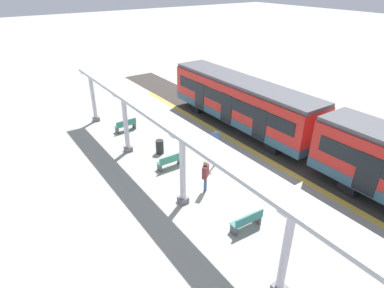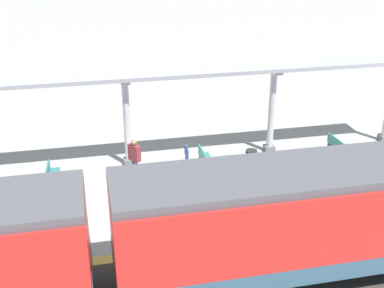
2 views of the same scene
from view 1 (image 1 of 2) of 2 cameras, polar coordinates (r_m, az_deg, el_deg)
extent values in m
plane|color=#9EA096|center=(17.79, 6.69, -6.47)|extent=(176.00, 176.00, 0.00)
cube|color=gold|center=(19.84, 14.01, -3.27)|extent=(0.42, 31.12, 0.01)
cube|color=#38332D|center=(21.09, 17.35, -1.78)|extent=(3.20, 43.12, 0.01)
cube|color=red|center=(23.37, 8.49, 7.37)|extent=(2.60, 12.62, 2.60)
cube|color=#2F536A|center=(23.74, 8.32, 5.05)|extent=(2.63, 12.64, 0.55)
cube|color=#515156|center=(22.93, 8.74, 10.70)|extent=(2.39, 12.62, 0.24)
cube|color=black|center=(22.44, 6.04, 7.50)|extent=(0.03, 11.61, 0.84)
cube|color=black|center=(24.96, 1.28, 8.38)|extent=(0.04, 1.10, 2.00)
cube|color=black|center=(22.63, 5.96, 6.16)|extent=(0.04, 1.10, 2.00)
cube|color=black|center=(20.53, 11.60, 3.41)|extent=(0.04, 1.10, 2.00)
cube|color=black|center=(21.50, 15.40, 0.04)|extent=(2.21, 0.90, 0.64)
cube|color=black|center=(26.83, 2.45, 6.65)|extent=(2.21, 0.90, 0.64)
cube|color=black|center=(17.10, 28.12, -4.77)|extent=(0.04, 1.10, 2.00)
cube|color=black|center=(19.13, 26.92, -5.86)|extent=(2.21, 0.90, 0.64)
cube|color=slate|center=(25.78, -16.34, 4.21)|extent=(0.44, 0.44, 0.30)
cylinder|color=silver|center=(25.14, -16.90, 8.08)|extent=(0.28, 0.28, 3.40)
cube|color=silver|center=(24.64, -17.46, 11.92)|extent=(1.10, 0.36, 0.12)
cube|color=slate|center=(20.88, -11.03, -0.82)|extent=(0.44, 0.44, 0.30)
cylinder|color=silver|center=(20.08, -11.50, 3.83)|extent=(0.28, 0.28, 3.40)
cube|color=silver|center=(19.45, -11.99, 8.57)|extent=(1.10, 0.36, 0.12)
cube|color=slate|center=(16.13, -1.56, -9.67)|extent=(0.44, 0.44, 0.30)
cylinder|color=silver|center=(15.08, -1.65, -4.06)|extent=(0.28, 0.28, 3.40)
cube|color=silver|center=(14.23, -1.75, 1.98)|extent=(1.10, 0.36, 0.12)
cylinder|color=silver|center=(11.50, 16.04, -17.27)|extent=(0.28, 0.28, 3.40)
cube|color=silver|center=(10.37, 17.31, -10.31)|extent=(1.10, 0.36, 0.12)
cube|color=#A8AAB2|center=(14.22, -1.90, 2.58)|extent=(1.20, 24.71, 0.16)
cube|color=#35836D|center=(18.70, -3.91, -2.90)|extent=(1.50, 0.44, 0.04)
cube|color=#35836D|center=(18.44, -3.63, -2.56)|extent=(1.50, 0.06, 0.40)
cube|color=#4C4C51|center=(18.54, -5.66, -4.10)|extent=(0.10, 0.40, 0.42)
cube|color=#4C4C51|center=(19.11, -2.16, -2.92)|extent=(0.10, 0.40, 0.42)
cube|color=#2D746E|center=(14.72, 9.42, -12.92)|extent=(1.52, 0.51, 0.04)
cube|color=#2D746E|center=(14.47, 9.98, -12.65)|extent=(1.50, 0.13, 0.40)
cube|color=#4C4C51|center=(14.53, 7.27, -14.58)|extent=(0.12, 0.40, 0.42)
cube|color=#4C4C51|center=(15.23, 11.32, -12.63)|extent=(0.12, 0.40, 0.42)
cube|color=#308070|center=(23.52, -11.53, 3.28)|extent=(1.52, 0.52, 0.04)
cube|color=#308070|center=(23.28, -11.37, 3.63)|extent=(1.50, 0.14, 0.40)
cube|color=#4C4C51|center=(23.37, -12.93, 2.34)|extent=(0.12, 0.40, 0.42)
cube|color=#4C4C51|center=(23.88, -10.05, 3.20)|extent=(0.12, 0.40, 0.42)
cylinder|color=#242828|center=(20.21, -5.64, -0.49)|extent=(0.48, 0.48, 0.87)
cylinder|color=#4C4C51|center=(18.49, 3.97, -0.93)|extent=(0.10, 0.10, 2.20)
cube|color=#284C9E|center=(18.10, 4.06, 1.43)|extent=(0.56, 0.04, 0.36)
cylinder|color=#31547F|center=(16.76, 2.41, -6.84)|extent=(0.11, 0.11, 0.88)
cylinder|color=#31547F|center=(16.62, 2.23, -7.17)|extent=(0.11, 0.11, 0.88)
cube|color=maroon|center=(16.26, 2.37, -4.77)|extent=(0.55, 0.49, 0.66)
sphere|color=#8C6F53|center=(16.03, 2.40, -3.41)|extent=(0.24, 0.24, 0.24)
camera|label=2|loc=(27.77, 38.95, 21.36)|focal=46.79mm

